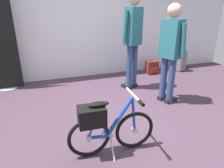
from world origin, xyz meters
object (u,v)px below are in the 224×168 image
at_px(visitor_browsing, 133,35).
at_px(rolling_suitcase, 179,60).
at_px(folding_bike_foreground, 106,126).
at_px(backpack_on_floor, 152,67).
at_px(floor_banner_stand, 1,49).
at_px(visitor_near_wall, 171,49).

distance_m(visitor_browsing, rolling_suitcase, 2.02).
bearing_deg(folding_bike_foreground, backpack_on_floor, 50.13).
height_order(floor_banner_stand, rolling_suitcase, floor_banner_stand).
distance_m(visitor_near_wall, visitor_browsing, 0.86).
xyz_separation_m(floor_banner_stand, visitor_near_wall, (2.68, -1.60, 0.10)).
distance_m(visitor_browsing, backpack_on_floor, 1.46).
xyz_separation_m(floor_banner_stand, rolling_suitcase, (4.10, -0.08, -0.53)).
bearing_deg(visitor_near_wall, backpack_on_floor, 67.82).
height_order(visitor_browsing, rolling_suitcase, visitor_browsing).
bearing_deg(floor_banner_stand, rolling_suitcase, -1.14).
bearing_deg(backpack_on_floor, folding_bike_foreground, -129.87).
bearing_deg(floor_banner_stand, folding_bike_foreground, -63.04).
height_order(rolling_suitcase, backpack_on_floor, rolling_suitcase).
relative_size(visitor_browsing, rolling_suitcase, 2.19).
bearing_deg(folding_bike_foreground, rolling_suitcase, 40.74).
bearing_deg(floor_banner_stand, visitor_near_wall, -30.83).
height_order(visitor_near_wall, visitor_browsing, visitor_browsing).
relative_size(folding_bike_foreground, backpack_on_floor, 3.08).
distance_m(rolling_suitcase, backpack_on_floor, 0.82).
xyz_separation_m(folding_bike_foreground, rolling_suitcase, (2.82, 2.43, -0.07)).
height_order(folding_bike_foreground, visitor_near_wall, visitor_near_wall).
height_order(floor_banner_stand, folding_bike_foreground, floor_banner_stand).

